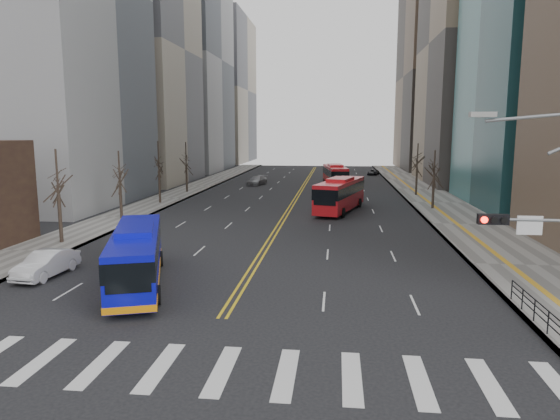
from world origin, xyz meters
name	(u,v)px	position (x,y,z in m)	size (l,w,h in m)	color
ground	(191,369)	(0.00, 0.00, 0.00)	(220.00, 220.00, 0.00)	black
sidewalk_right	(437,203)	(17.50, 45.00, 0.07)	(7.00, 130.00, 0.15)	slate
sidewalk_left	(167,199)	(-16.50, 45.00, 0.07)	(5.00, 130.00, 0.15)	slate
crosswalk	(191,368)	(0.00, 0.00, 0.01)	(26.70, 4.00, 0.01)	silver
centerline	(300,192)	(0.00, 55.00, 0.01)	(0.55, 100.00, 0.01)	gold
office_towers	(308,37)	(0.12, 68.51, 23.92)	(83.00, 134.00, 58.00)	gray
pedestrian_railing	(535,307)	(14.30, 6.00, 0.82)	(0.06, 6.06, 1.02)	black
street_trees	(218,168)	(-7.18, 34.55, 4.87)	(35.20, 47.20, 7.60)	#2E231C
blue_bus	(137,254)	(-6.02, 9.69, 1.78)	(6.10, 11.82, 3.40)	#0C0DB8
red_bus_near	(340,193)	(5.66, 37.55, 2.06)	(5.72, 12.01, 3.70)	red
red_bus_far	(335,175)	(5.01, 61.35, 2.00)	(4.15, 11.62, 3.60)	red
car_white	(46,264)	(-12.12, 10.59, 0.78)	(1.65, 4.74, 1.56)	silver
car_dark_mid	(355,190)	(7.87, 52.59, 0.61)	(1.45, 3.60, 1.23)	black
car_silver	(257,180)	(-7.69, 63.46, 0.73)	(2.05, 5.04, 1.46)	gray
car_dark_far	(373,172)	(12.50, 84.51, 0.54)	(1.79, 3.87, 1.08)	black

